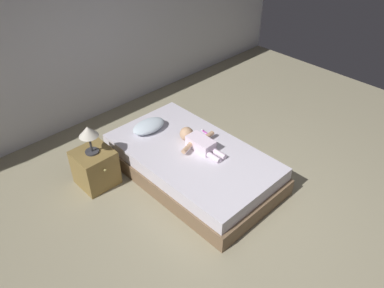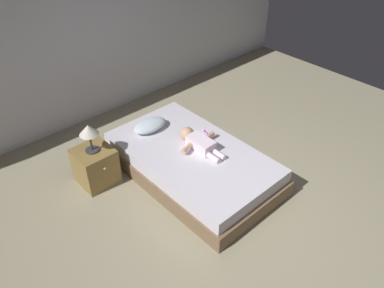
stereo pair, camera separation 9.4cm
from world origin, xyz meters
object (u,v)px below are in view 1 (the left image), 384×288
bed (192,163)px  toothbrush (206,133)px  nightstand (95,168)px  baby (198,142)px  pillow (149,126)px  lamp (88,133)px

bed → toothbrush: toothbrush is taller
toothbrush → nightstand: nightstand is taller
bed → toothbrush: 0.45m
toothbrush → baby: bearing=-155.7°
pillow → nightstand: size_ratio=1.00×
lamp → pillow: bearing=-0.1°
toothbrush → nightstand: size_ratio=0.37×
baby → nightstand: (-1.02, 0.67, -0.21)m
nightstand → lamp: 0.49m
toothbrush → nightstand: bearing=157.0°
nightstand → lamp: size_ratio=1.31×
pillow → toothbrush: 0.72m
baby → bed: bearing=-170.4°
pillow → lamp: size_ratio=1.31×
bed → lamp: (-0.91, 0.69, 0.54)m
bed → nightstand: (-0.91, 0.69, 0.05)m
baby → toothbrush: 0.30m
pillow → baby: 0.70m
bed → baby: (0.11, 0.02, 0.26)m
pillow → baby: (0.21, -0.67, 0.01)m
baby → lamp: bearing=146.8°
bed → lamp: 1.26m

